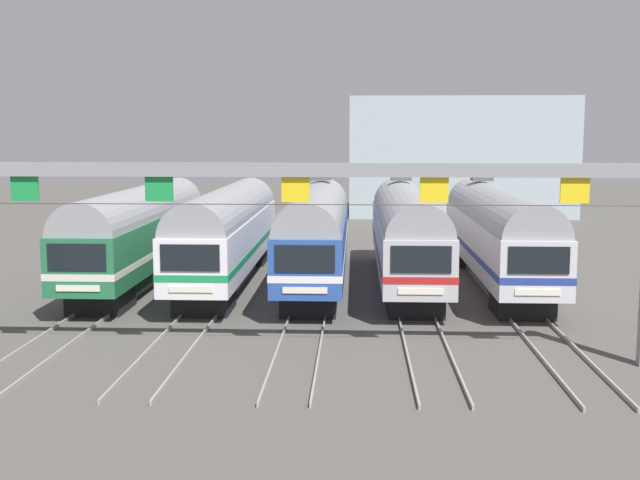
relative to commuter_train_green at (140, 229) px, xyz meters
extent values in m
plane|color=#4C4944|center=(8.77, 0.01, -2.69)|extent=(160.00, 160.00, 0.00)
cube|color=gray|center=(-0.72, 17.01, -2.61)|extent=(0.07, 70.00, 0.15)
cube|color=gray|center=(0.72, 17.01, -2.61)|extent=(0.07, 70.00, 0.15)
cube|color=gray|center=(3.67, 17.01, -2.61)|extent=(0.07, 70.00, 0.15)
cube|color=gray|center=(5.10, 17.01, -2.61)|extent=(0.07, 70.00, 0.15)
cube|color=gray|center=(8.05, 17.01, -2.61)|extent=(0.07, 70.00, 0.15)
cube|color=gray|center=(9.48, 17.01, -2.61)|extent=(0.07, 70.00, 0.15)
cube|color=gray|center=(12.43, 17.01, -2.61)|extent=(0.07, 70.00, 0.15)
cube|color=gray|center=(13.87, 17.01, -2.61)|extent=(0.07, 70.00, 0.15)
cube|color=gray|center=(16.82, 17.01, -2.61)|extent=(0.07, 70.00, 0.15)
cube|color=gray|center=(18.25, 17.01, -2.61)|extent=(0.07, 70.00, 0.15)
cube|color=#236B42|center=(0.00, 0.01, -0.46)|extent=(2.85, 18.00, 2.35)
cube|color=silver|center=(0.00, 0.01, -0.81)|extent=(2.88, 18.02, 0.28)
cylinder|color=gray|center=(0.00, 0.01, 0.71)|extent=(2.74, 17.64, 2.74)
cube|color=black|center=(0.00, -9.01, 0.01)|extent=(2.28, 0.06, 1.03)
cube|color=silver|center=(0.00, -9.01, -1.21)|extent=(1.71, 0.05, 0.24)
cube|color=black|center=(0.00, -6.29, -2.16)|extent=(2.28, 2.60, 1.05)
cube|color=black|center=(0.00, 6.31, -2.16)|extent=(2.28, 2.60, 1.05)
cube|color=white|center=(4.38, 0.01, -0.46)|extent=(2.85, 18.00, 2.35)
cube|color=#198C4C|center=(4.38, 0.01, -0.81)|extent=(2.88, 18.02, 0.28)
cylinder|color=gray|center=(4.38, 0.01, 0.71)|extent=(2.74, 17.64, 2.74)
cube|color=black|center=(4.38, -9.01, 0.01)|extent=(2.28, 0.06, 1.03)
cube|color=silver|center=(4.38, -9.01, -1.21)|extent=(1.71, 0.05, 0.24)
cube|color=black|center=(4.38, -6.29, -2.16)|extent=(2.28, 2.60, 1.05)
cube|color=black|center=(4.38, 6.31, -2.16)|extent=(2.28, 2.60, 1.05)
cube|color=#284C9E|center=(8.77, 0.01, -0.46)|extent=(2.85, 18.00, 2.35)
cube|color=white|center=(8.77, 0.01, -0.81)|extent=(2.88, 18.02, 0.28)
cylinder|color=gray|center=(8.77, 0.01, 0.71)|extent=(2.74, 17.64, 2.74)
cube|color=black|center=(8.77, -9.01, 0.01)|extent=(2.28, 0.06, 1.03)
cube|color=silver|center=(8.77, -9.01, -1.21)|extent=(1.71, 0.05, 0.24)
cube|color=black|center=(8.77, -6.29, -2.16)|extent=(2.28, 2.60, 1.05)
cube|color=black|center=(8.77, 6.31, -2.16)|extent=(2.28, 2.60, 1.05)
cube|color=#4C4C51|center=(8.77, 5.05, 2.26)|extent=(1.10, 1.10, 0.20)
cube|color=#B2B5BA|center=(13.15, 0.01, -0.46)|extent=(2.85, 18.00, 2.35)
cube|color=#B21E1E|center=(13.15, 0.01, -0.81)|extent=(2.88, 18.02, 0.28)
cylinder|color=gray|center=(13.15, 0.01, 0.71)|extent=(2.74, 17.64, 2.74)
cube|color=black|center=(13.15, -9.01, 0.01)|extent=(2.28, 0.06, 1.03)
cube|color=silver|center=(13.15, -9.01, -1.21)|extent=(1.71, 0.05, 0.24)
cube|color=black|center=(13.15, -6.29, -2.16)|extent=(2.28, 2.60, 1.05)
cube|color=black|center=(13.15, 6.31, -2.16)|extent=(2.28, 2.60, 1.05)
cube|color=#4C4C51|center=(13.15, 5.05, 2.26)|extent=(1.10, 1.10, 0.20)
cube|color=silver|center=(17.53, 0.01, -0.46)|extent=(2.85, 18.00, 2.35)
cube|color=navy|center=(17.53, 0.01, -0.81)|extent=(2.88, 18.02, 0.28)
cylinder|color=gray|center=(17.53, 0.01, 0.71)|extent=(2.74, 17.64, 2.74)
cube|color=black|center=(17.53, -9.01, 0.01)|extent=(2.28, 0.06, 1.03)
cube|color=silver|center=(17.53, -9.01, -1.21)|extent=(1.71, 0.05, 0.24)
cube|color=black|center=(17.53, -6.29, -2.16)|extent=(2.28, 2.60, 1.05)
cube|color=black|center=(17.53, 6.31, -2.16)|extent=(2.28, 2.60, 1.05)
cube|color=#4C4C51|center=(17.53, 5.05, 2.26)|extent=(1.10, 1.10, 0.20)
cube|color=gray|center=(8.77, -13.49, 3.56)|extent=(22.33, 0.32, 0.44)
cube|color=#198C3F|center=(0.00, -13.49, 2.94)|extent=(0.90, 0.08, 0.80)
cube|color=#198C3F|center=(4.38, -13.49, 2.94)|extent=(0.90, 0.08, 0.80)
cube|color=yellow|center=(8.77, -13.49, 2.94)|extent=(0.90, 0.08, 0.80)
cube|color=yellow|center=(13.15, -13.49, 2.94)|extent=(0.90, 0.08, 0.80)
cube|color=yellow|center=(17.53, -13.49, 2.94)|extent=(0.90, 0.08, 0.80)
cylinder|color=#3F382D|center=(8.77, -13.49, 2.46)|extent=(22.33, 0.03, 0.03)
cube|color=#9EB2B7|center=(20.03, 35.26, 2.61)|extent=(19.82, 10.00, 10.59)
camera|label=1|loc=(10.68, -38.77, 4.71)|focal=44.82mm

